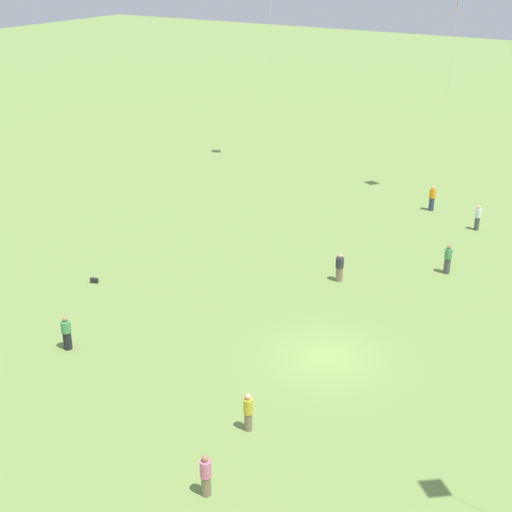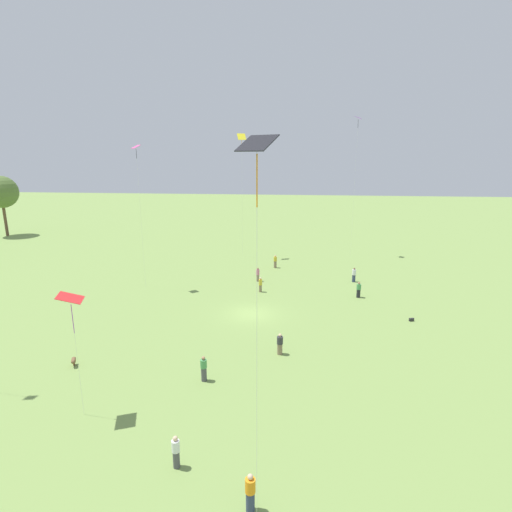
{
  "view_description": "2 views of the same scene",
  "coord_description": "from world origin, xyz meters",
  "px_view_note": "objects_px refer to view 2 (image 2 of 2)",
  "views": [
    {
      "loc": [
        25.49,
        12.03,
        17.55
      ],
      "look_at": [
        0.17,
        -3.69,
        4.3
      ],
      "focal_mm": 50.0,
      "sensor_mm": 36.0,
      "label": 1
    },
    {
      "loc": [
        -34.94,
        -4.16,
        14.45
      ],
      "look_at": [
        -0.27,
        -0.44,
        5.71
      ],
      "focal_mm": 28.0,
      "sensor_mm": 36.0,
      "label": 2
    }
  ],
  "objects_px": {
    "person_5": "(250,493)",
    "kite_0": "(257,173)",
    "person_7": "(359,290)",
    "kite_2": "(358,127)",
    "person_0": "(275,262)",
    "person_3": "(176,452)",
    "person_1": "(354,275)",
    "person_6": "(280,344)",
    "person_4": "(258,275)",
    "kite_3": "(136,155)",
    "person_8": "(260,285)",
    "picnic_bag_0": "(411,320)",
    "kite_5": "(70,300)",
    "person_2": "(204,369)",
    "dog_0": "(73,361)",
    "kite_6": "(242,141)"
  },
  "relations": [
    {
      "from": "picnic_bag_0",
      "to": "kite_0",
      "type": "bearing_deg",
      "value": 154.56
    },
    {
      "from": "kite_2",
      "to": "dog_0",
      "type": "height_order",
      "value": "kite_2"
    },
    {
      "from": "person_0",
      "to": "person_7",
      "type": "xyz_separation_m",
      "value": [
        -10.57,
        -9.4,
        -0.03
      ]
    },
    {
      "from": "person_4",
      "to": "person_5",
      "type": "distance_m",
      "value": 31.65
    },
    {
      "from": "person_4",
      "to": "person_6",
      "type": "relative_size",
      "value": 1.02
    },
    {
      "from": "person_6",
      "to": "person_5",
      "type": "bearing_deg",
      "value": -98.62
    },
    {
      "from": "person_6",
      "to": "person_7",
      "type": "bearing_deg",
      "value": 53.89
    },
    {
      "from": "person_4",
      "to": "person_8",
      "type": "xyz_separation_m",
      "value": [
        -3.78,
        -0.68,
        -0.0
      ]
    },
    {
      "from": "kite_2",
      "to": "picnic_bag_0",
      "type": "bearing_deg",
      "value": -105.05
    },
    {
      "from": "person_8",
      "to": "dog_0",
      "type": "relative_size",
      "value": 2.29
    },
    {
      "from": "person_5",
      "to": "kite_3",
      "type": "relative_size",
      "value": 0.12
    },
    {
      "from": "kite_2",
      "to": "picnic_bag_0",
      "type": "relative_size",
      "value": 42.42
    },
    {
      "from": "person_5",
      "to": "kite_6",
      "type": "bearing_deg",
      "value": -73.56
    },
    {
      "from": "kite_5",
      "to": "person_2",
      "type": "bearing_deg",
      "value": -28.64
    },
    {
      "from": "kite_5",
      "to": "dog_0",
      "type": "xyz_separation_m",
      "value": [
        5.09,
        3.55,
        -6.58
      ]
    },
    {
      "from": "person_2",
      "to": "picnic_bag_0",
      "type": "relative_size",
      "value": 3.76
    },
    {
      "from": "person_0",
      "to": "picnic_bag_0",
      "type": "height_order",
      "value": "person_0"
    },
    {
      "from": "person_5",
      "to": "person_7",
      "type": "relative_size",
      "value": 1.07
    },
    {
      "from": "person_3",
      "to": "picnic_bag_0",
      "type": "relative_size",
      "value": 3.66
    },
    {
      "from": "person_7",
      "to": "person_8",
      "type": "bearing_deg",
      "value": -53.37
    },
    {
      "from": "person_1",
      "to": "person_7",
      "type": "height_order",
      "value": "person_1"
    },
    {
      "from": "person_3",
      "to": "person_5",
      "type": "xyz_separation_m",
      "value": [
        -2.02,
        -3.8,
        0.04
      ]
    },
    {
      "from": "person_2",
      "to": "kite_5",
      "type": "bearing_deg",
      "value": -64.8
    },
    {
      "from": "kite_2",
      "to": "person_3",
      "type": "bearing_deg",
      "value": -127.47
    },
    {
      "from": "person_5",
      "to": "person_0",
      "type": "bearing_deg",
      "value": -80.12
    },
    {
      "from": "person_5",
      "to": "person_4",
      "type": "bearing_deg",
      "value": -76.66
    },
    {
      "from": "person_4",
      "to": "kite_3",
      "type": "bearing_deg",
      "value": 164.51
    },
    {
      "from": "person_5",
      "to": "kite_3",
      "type": "bearing_deg",
      "value": -53.14
    },
    {
      "from": "person_1",
      "to": "person_7",
      "type": "distance_m",
      "value": 5.42
    },
    {
      "from": "person_2",
      "to": "kite_2",
      "type": "xyz_separation_m",
      "value": [
        36.7,
        -13.91,
        17.56
      ]
    },
    {
      "from": "picnic_bag_0",
      "to": "person_4",
      "type": "bearing_deg",
      "value": 55.62
    },
    {
      "from": "person_0",
      "to": "person_3",
      "type": "relative_size",
      "value": 1.01
    },
    {
      "from": "kite_0",
      "to": "kite_3",
      "type": "distance_m",
      "value": 34.53
    },
    {
      "from": "person_2",
      "to": "kite_6",
      "type": "height_order",
      "value": "kite_6"
    },
    {
      "from": "person_3",
      "to": "kite_5",
      "type": "relative_size",
      "value": 0.23
    },
    {
      "from": "person_7",
      "to": "picnic_bag_0",
      "type": "xyz_separation_m",
      "value": [
        -5.84,
        -3.91,
        -0.68
      ]
    },
    {
      "from": "person_1",
      "to": "person_6",
      "type": "xyz_separation_m",
      "value": [
        -18.72,
        7.82,
        -0.04
      ]
    },
    {
      "from": "person_1",
      "to": "person_4",
      "type": "xyz_separation_m",
      "value": [
        -0.99,
        11.32,
        -0.01
      ]
    },
    {
      "from": "person_5",
      "to": "kite_0",
      "type": "xyz_separation_m",
      "value": [
        -2.92,
        -0.58,
        13.14
      ]
    },
    {
      "from": "kite_3",
      "to": "dog_0",
      "type": "bearing_deg",
      "value": 3.14
    },
    {
      "from": "person_7",
      "to": "kite_0",
      "type": "bearing_deg",
      "value": 26.02
    },
    {
      "from": "kite_6",
      "to": "person_1",
      "type": "bearing_deg",
      "value": -13.87
    },
    {
      "from": "person_0",
      "to": "person_3",
      "type": "height_order",
      "value": "person_0"
    },
    {
      "from": "person_0",
      "to": "person_1",
      "type": "distance_m",
      "value": 10.9
    },
    {
      "from": "kite_0",
      "to": "dog_0",
      "type": "distance_m",
      "value": 23.93
    },
    {
      "from": "person_7",
      "to": "kite_2",
      "type": "distance_m",
      "value": 26.1
    },
    {
      "from": "kite_2",
      "to": "kite_6",
      "type": "relative_size",
      "value": 1.13
    },
    {
      "from": "kite_2",
      "to": "dog_0",
      "type": "relative_size",
      "value": 27.29
    },
    {
      "from": "person_0",
      "to": "person_8",
      "type": "height_order",
      "value": "person_0"
    },
    {
      "from": "person_6",
      "to": "kite_6",
      "type": "relative_size",
      "value": 0.09
    }
  ]
}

